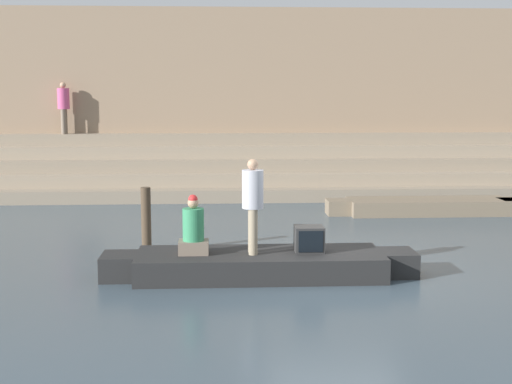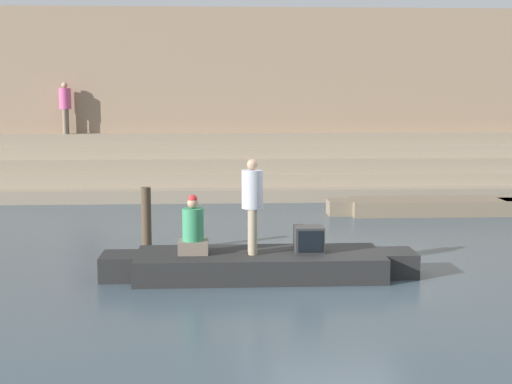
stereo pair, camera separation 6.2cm
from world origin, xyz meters
name	(u,v)px [view 1 (the left image)]	position (x,y,z in m)	size (l,w,h in m)	color
ground_plane	(337,271)	(0.00, 0.00, 0.00)	(120.00, 120.00, 0.00)	#3D4C56
ghat_steps	(284,172)	(0.00, 10.05, 0.69)	(36.00, 3.23, 1.87)	gray
back_wall	(280,100)	(0.00, 11.83, 2.95)	(34.20, 1.28, 5.96)	#937A60
rowboat_main	(260,264)	(-1.42, -0.33, 0.23)	(5.49, 1.54, 0.43)	black
person_standing	(253,200)	(-1.55, -0.39, 1.37)	(0.37, 0.37, 1.64)	gray
person_rowing	(193,231)	(-2.57, -0.36, 0.83)	(0.52, 0.41, 1.03)	#756656
tv_set	(309,239)	(-0.55, -0.32, 0.66)	(0.50, 0.45, 0.45)	#2D2D2D
moored_boat_shore	(429,206)	(3.47, 5.96, 0.21)	(5.47, 1.24, 0.39)	#756651
mooring_post	(146,220)	(-3.58, 1.67, 0.66)	(0.20, 0.20, 1.33)	#473828
person_on_steps	(64,104)	(-7.07, 10.91, 2.82)	(0.38, 0.38, 1.66)	#756656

